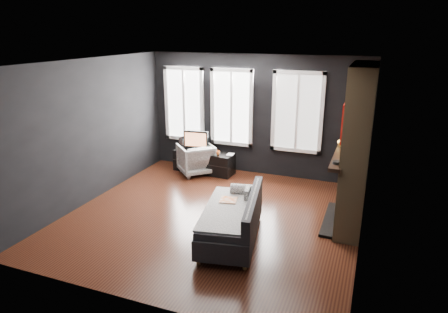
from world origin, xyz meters
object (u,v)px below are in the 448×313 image
at_px(armchair, 196,157).
at_px(media_console, 204,162).
at_px(mug, 217,152).
at_px(sofa, 231,217).
at_px(book, 227,150).
at_px(monitor, 196,139).
at_px(mantel_vase, 343,141).

xyz_separation_m(armchair, media_console, (0.13, 0.15, -0.14)).
xyz_separation_m(media_console, mug, (0.38, -0.12, 0.31)).
bearing_deg(mug, sofa, -63.58).
relative_size(sofa, book, 8.63).
distance_m(sofa, armchair, 3.15).
xyz_separation_m(monitor, book, (0.80, -0.04, -0.16)).
relative_size(armchair, mug, 6.12).
distance_m(media_console, mug, 0.50).
distance_m(media_console, mantel_vase, 3.49).
height_order(monitor, mantel_vase, mantel_vase).
distance_m(sofa, book, 2.94).
height_order(sofa, armchair, sofa).
height_order(media_console, mug, mug).
distance_m(mug, mantel_vase, 3.02).
bearing_deg(media_console, book, 4.37).
distance_m(armchair, monitor, 0.43).
relative_size(sofa, mug, 14.37).
bearing_deg(media_console, sofa, -53.52).
relative_size(sofa, mantel_vase, 8.53).
bearing_deg(armchair, book, 147.43).
xyz_separation_m(media_console, monitor, (-0.22, 0.04, 0.51)).
bearing_deg(monitor, book, -10.20).
bearing_deg(armchair, media_console, -175.85).
xyz_separation_m(sofa, monitor, (-1.89, 2.77, 0.37)).
distance_m(book, mantel_vase, 2.87).
distance_m(mug, book, 0.23).
bearing_deg(sofa, book, 101.43).
height_order(media_console, monitor, monitor).
bearing_deg(book, mug, -150.70).
bearing_deg(mantel_vase, mug, 161.38).
relative_size(media_console, book, 6.89).
distance_m(armchair, mug, 0.54).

